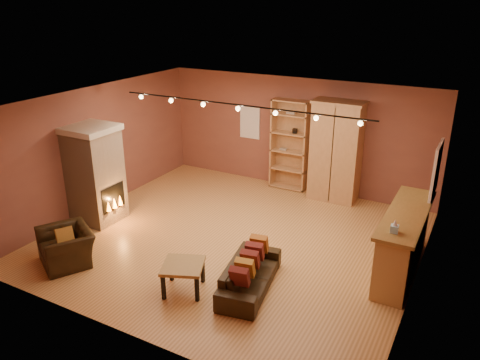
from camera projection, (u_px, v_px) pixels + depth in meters
The scene contains 16 objects.
floor at pixel (233, 239), 9.51m from camera, with size 7.00×7.00×0.00m, color #A9733C.
ceiling at pixel (233, 103), 8.49m from camera, with size 7.00×7.00×0.00m, color brown.
back_wall at pixel (297, 134), 11.66m from camera, with size 7.00×0.02×2.80m, color brown.
left_wall at pixel (98, 148), 10.55m from camera, with size 0.02×6.50×2.80m, color brown.
right_wall at pixel (424, 212), 7.45m from camera, with size 0.02×6.50×2.80m, color brown.
fireplace at pixel (95, 174), 9.98m from camera, with size 1.01×0.98×2.12m.
back_window at pixel (250, 122), 12.17m from camera, with size 0.56×0.04×0.86m, color white.
bookcase at pixel (291, 144), 11.70m from camera, with size 0.93×0.36×2.28m.
armoire at pixel (336, 151), 10.98m from camera, with size 1.18×0.67×2.41m.
bar_counter at pixel (403, 242), 8.20m from camera, with size 0.64×2.42×1.16m.
tissue_box at pixel (395, 227), 7.27m from camera, with size 0.13×0.13×0.22m.
right_window at pixel (436, 170), 8.52m from camera, with size 0.05×0.90×1.00m, color white.
loveseat at pixel (250, 269), 7.79m from camera, with size 0.80×1.78×0.73m.
armchair at pixel (66, 241), 8.52m from camera, with size 1.18×1.04×0.87m.
coffee_table at pixel (183, 268), 7.69m from camera, with size 0.86×0.86×0.50m.
track_rail at pixel (238, 107), 8.70m from camera, with size 5.20×0.09×0.13m.
Camera 1 is at (4.13, -7.34, 4.59)m, focal length 35.00 mm.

